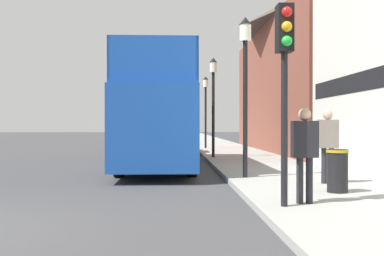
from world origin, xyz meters
name	(u,v)px	position (x,y,z in m)	size (l,w,h in m)	color
ground_plane	(111,151)	(0.00, 21.00, 0.00)	(144.00, 144.00, 0.00)	#3D3D3F
sidewalk	(233,153)	(7.08, 18.00, 0.07)	(3.69, 108.00, 0.14)	#999993
brick_terrace_rear	(314,70)	(11.93, 18.95, 4.80)	(6.00, 17.61, 9.60)	brown
tour_bus	(159,120)	(3.23, 10.10, 1.78)	(2.57, 9.72, 4.03)	#19479E
parked_car_ahead_of_bus	(179,142)	(4.12, 17.61, 0.66)	(1.85, 4.18, 1.40)	#9E9EA3
pedestrian_nearest	(305,146)	(6.17, 1.56, 1.21)	(0.46, 0.26, 1.77)	#232328
pedestrian_second	(328,139)	(7.60, 4.35, 1.25)	(0.48, 0.26, 1.84)	#232328
traffic_signal	(285,58)	(5.72, 1.26, 2.79)	(0.28, 0.42, 3.61)	black
lamp_post_nearest	(245,66)	(5.75, 5.73, 3.24)	(0.35, 0.35, 4.47)	black
lamp_post_second	(213,88)	(5.59, 13.60, 3.26)	(0.35, 0.35, 4.51)	black
lamp_post_third	(206,98)	(5.84, 21.47, 3.27)	(0.35, 0.35, 4.52)	black
litter_bin	(337,169)	(7.29, 2.88, 0.64)	(0.48, 0.48, 0.93)	black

